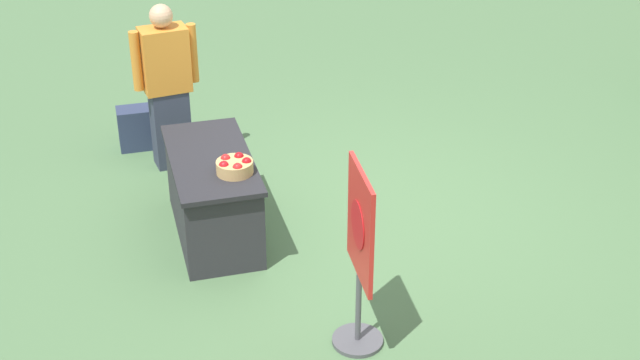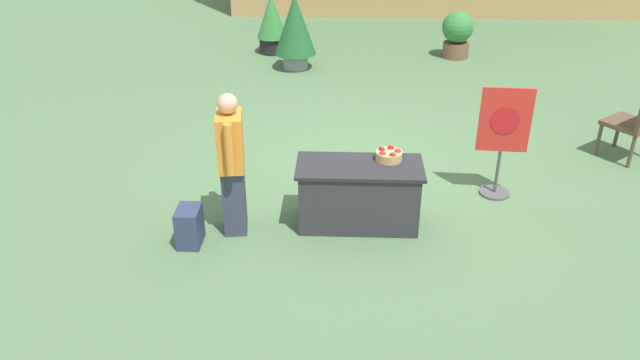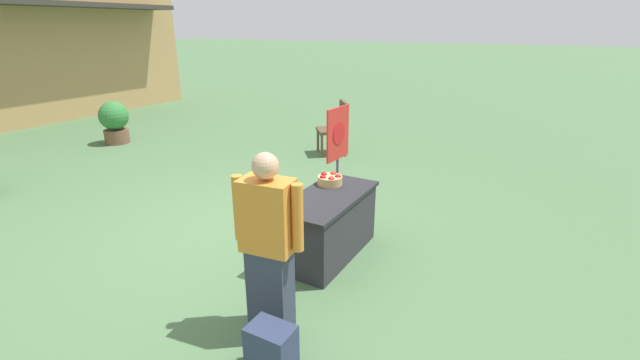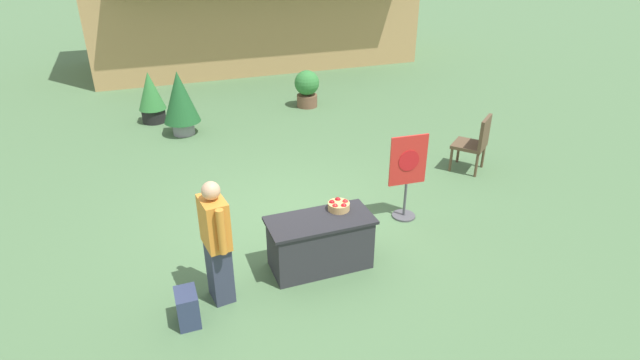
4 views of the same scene
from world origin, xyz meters
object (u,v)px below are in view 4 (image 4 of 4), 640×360
at_px(apple_basket, 339,206).
at_px(person_visitor, 217,242).
at_px(backpack, 187,308).
at_px(potted_plant_far_right, 151,96).
at_px(potted_plant_near_left, 180,100).
at_px(poster_board, 407,174).
at_px(display_table, 320,243).
at_px(patio_chair, 476,141).
at_px(potted_plant_near_right, 307,87).

height_order(apple_basket, person_visitor, person_visitor).
xyz_separation_m(backpack, potted_plant_far_right, (0.10, 7.05, 0.41)).
bearing_deg(potted_plant_near_left, apple_basket, -75.08).
distance_m(apple_basket, poster_board, 1.48).
height_order(display_table, apple_basket, apple_basket).
height_order(display_table, patio_chair, patio_chair).
height_order(poster_board, potted_plant_far_right, poster_board).
relative_size(apple_basket, person_visitor, 0.18).
distance_m(backpack, potted_plant_near_left, 6.09).
relative_size(display_table, potted_plant_far_right, 1.16).
bearing_deg(backpack, display_table, 15.32).
height_order(person_visitor, potted_plant_near_left, person_visitor).
xyz_separation_m(apple_basket, backpack, (-2.10, -0.63, -0.57)).
relative_size(backpack, patio_chair, 0.40).
bearing_deg(patio_chair, potted_plant_near_left, 12.84).
relative_size(poster_board, patio_chair, 1.29).
xyz_separation_m(person_visitor, backpack, (-0.44, -0.31, -0.59)).
relative_size(person_visitor, potted_plant_near_left, 1.13).
xyz_separation_m(backpack, poster_board, (3.45, 1.22, 0.54)).
xyz_separation_m(display_table, potted_plant_far_right, (-1.68, 6.57, 0.26)).
bearing_deg(backpack, patio_chair, 22.50).
bearing_deg(potted_plant_near_left, potted_plant_far_right, 118.46).
relative_size(patio_chair, potted_plant_near_left, 0.76).
bearing_deg(display_table, apple_basket, 24.41).
bearing_deg(poster_board, person_visitor, -69.69).
height_order(poster_board, patio_chair, poster_board).
relative_size(backpack, potted_plant_near_left, 0.30).
bearing_deg(potted_plant_near_left, potted_plant_near_right, 15.09).
relative_size(patio_chair, potted_plant_near_right, 1.15).
height_order(backpack, potted_plant_near_right, potted_plant_near_right).
bearing_deg(poster_board, patio_chair, 120.92).
relative_size(apple_basket, potted_plant_near_left, 0.21).
bearing_deg(backpack, potted_plant_far_right, 89.16).
relative_size(display_table, patio_chair, 1.30).
distance_m(poster_board, potted_plant_near_right, 5.68).
bearing_deg(patio_chair, backpack, 73.44).
bearing_deg(potted_plant_near_right, potted_plant_far_right, 177.33).
distance_m(poster_board, potted_plant_far_right, 6.73).
bearing_deg(display_table, person_visitor, -172.35).
xyz_separation_m(patio_chair, potted_plant_far_right, (-5.36, 4.79, 0.03)).
bearing_deg(potted_plant_near_left, person_visitor, -92.23).
distance_m(person_visitor, potted_plant_near_right, 7.40).
distance_m(person_visitor, backpack, 0.80).
bearing_deg(display_table, patio_chair, 25.73).
xyz_separation_m(potted_plant_near_left, potted_plant_far_right, (-0.55, 1.02, -0.16)).
bearing_deg(potted_plant_far_right, backpack, -90.84).
height_order(person_visitor, backpack, person_visitor).
xyz_separation_m(person_visitor, potted_plant_far_right, (-0.33, 6.75, -0.18)).
xyz_separation_m(backpack, potted_plant_near_left, (0.66, 6.03, 0.57)).
bearing_deg(potted_plant_far_right, potted_plant_near_left, -61.54).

